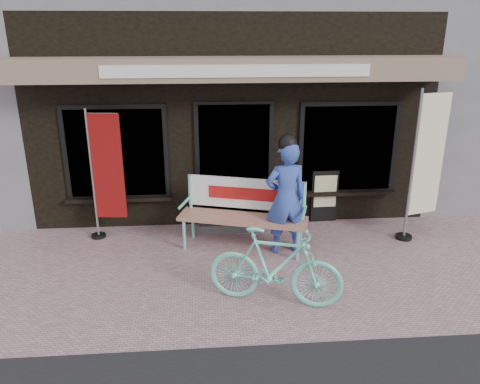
{
  "coord_description": "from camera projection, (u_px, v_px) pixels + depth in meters",
  "views": [
    {
      "loc": [
        -0.53,
        -5.82,
        3.35
      ],
      "look_at": [
        -0.0,
        0.7,
        1.05
      ],
      "focal_mm": 35.0,
      "sensor_mm": 36.0,
      "label": 1
    }
  ],
  "objects": [
    {
      "name": "nobori_cream",
      "position": [
        425.0,
        163.0,
        7.53
      ],
      "size": [
        0.74,
        0.35,
        2.49
      ],
      "rotation": [
        0.0,
        0.0,
        0.29
      ],
      "color": "gray",
      "rests_on": "ground"
    },
    {
      "name": "nobori_red",
      "position": [
        106.0,
        174.0,
        7.55
      ],
      "size": [
        0.64,
        0.26,
        2.18
      ],
      "rotation": [
        0.0,
        0.0,
        -0.1
      ],
      "color": "gray",
      "rests_on": "ground"
    },
    {
      "name": "menu_stand",
      "position": [
        324.0,
        195.0,
        8.44
      ],
      "size": [
        0.48,
        0.12,
        0.96
      ],
      "rotation": [
        0.0,
        0.0,
        0.04
      ],
      "color": "black",
      "rests_on": "ground"
    },
    {
      "name": "storefront",
      "position": [
        225.0,
        45.0,
        10.3
      ],
      "size": [
        7.0,
        6.77,
        6.0
      ],
      "color": "black",
      "rests_on": "ground"
    },
    {
      "name": "bicycle",
      "position": [
        275.0,
        267.0,
        5.87
      ],
      "size": [
        1.79,
        0.98,
        1.04
      ],
      "primitive_type": "imported",
      "rotation": [
        0.0,
        0.0,
        1.27
      ],
      "color": "#6FDAC4",
      "rests_on": "ground"
    },
    {
      "name": "ground",
      "position": [
        244.0,
        278.0,
        6.63
      ],
      "size": [
        70.0,
        70.0,
        0.0
      ],
      "primitive_type": "plane",
      "color": "#AC838A",
      "rests_on": "ground"
    },
    {
      "name": "person",
      "position": [
        286.0,
        196.0,
        7.14
      ],
      "size": [
        0.7,
        0.52,
        1.88
      ],
      "rotation": [
        0.0,
        0.0,
        0.15
      ],
      "color": "#324CAE",
      "rests_on": "ground"
    },
    {
      "name": "bench",
      "position": [
        244.0,
        208.0,
        7.43
      ],
      "size": [
        2.09,
        1.08,
        1.1
      ],
      "rotation": [
        0.0,
        0.0,
        -0.3
      ],
      "color": "#6FDAC4",
      "rests_on": "ground"
    }
  ]
}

